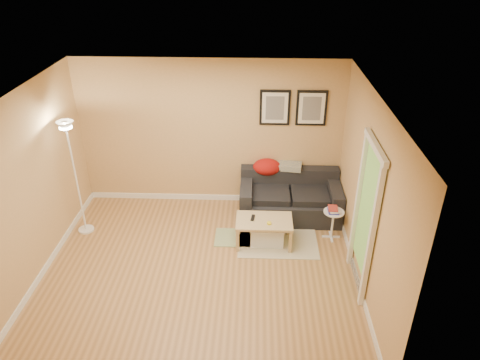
{
  "coord_description": "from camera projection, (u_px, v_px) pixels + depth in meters",
  "views": [
    {
      "loc": [
        0.78,
        -5.03,
        4.29
      ],
      "look_at": [
        0.55,
        0.85,
        1.05
      ],
      "focal_mm": 33.39,
      "sensor_mm": 36.0,
      "label": 1
    }
  ],
  "objects": [
    {
      "name": "baseboard_right",
      "position": [
        355.0,
        272.0,
        6.39
      ],
      "size": [
        0.02,
        4.0,
        0.1
      ],
      "primitive_type": "cube",
      "color": "white",
      "rests_on": "ground"
    },
    {
      "name": "wall_front",
      "position": [
        169.0,
        304.0,
        4.11
      ],
      "size": [
        4.5,
        0.0,
        4.5
      ],
      "primitive_type": "plane",
      "rotation": [
        -1.57,
        0.0,
        0.0
      ],
      "color": "tan",
      "rests_on": "ground"
    },
    {
      "name": "wall_back",
      "position": [
        210.0,
        134.0,
        7.62
      ],
      "size": [
        4.5,
        0.0,
        4.5
      ],
      "primitive_type": "plane",
      "rotation": [
        1.57,
        0.0,
        0.0
      ],
      "color": "tan",
      "rests_on": "ground"
    },
    {
      "name": "coffee_table",
      "position": [
        264.0,
        232.0,
        6.97
      ],
      "size": [
        0.98,
        0.74,
        0.43
      ],
      "primitive_type": null,
      "rotation": [
        0.0,
        0.0,
        -0.26
      ],
      "color": "tan",
      "rests_on": "ground"
    },
    {
      "name": "framed_print_left",
      "position": [
        275.0,
        108.0,
        7.32
      ],
      "size": [
        0.5,
        0.04,
        0.6
      ],
      "primitive_type": null,
      "color": "black",
      "rests_on": "wall_back"
    },
    {
      "name": "floor_lamp",
      "position": [
        77.0,
        182.0,
        6.94
      ],
      "size": [
        0.25,
        0.25,
        1.93
      ],
      "primitive_type": null,
      "color": "white",
      "rests_on": "ground"
    },
    {
      "name": "green_runner",
      "position": [
        237.0,
        238.0,
        7.19
      ],
      "size": [
        0.7,
        0.5,
        0.01
      ],
      "primitive_type": "cube",
      "color": "#668C4C",
      "rests_on": "ground"
    },
    {
      "name": "doorway",
      "position": [
        364.0,
        221.0,
        5.79
      ],
      "size": [
        0.12,
        1.01,
        2.13
      ],
      "primitive_type": null,
      "color": "white",
      "rests_on": "ground"
    },
    {
      "name": "red_throw",
      "position": [
        267.0,
        167.0,
        7.7
      ],
      "size": [
        0.48,
        0.36,
        0.28
      ],
      "primitive_type": null,
      "color": "#B41810",
      "rests_on": "sofa"
    },
    {
      "name": "wall_right",
      "position": [
        368.0,
        197.0,
        5.79
      ],
      "size": [
        0.0,
        4.0,
        4.0
      ],
      "primitive_type": "plane",
      "rotation": [
        1.57,
        0.0,
        -1.57
      ],
      "color": "tan",
      "rests_on": "ground"
    },
    {
      "name": "tape_roll",
      "position": [
        269.0,
        223.0,
        6.76
      ],
      "size": [
        0.07,
        0.07,
        0.03
      ],
      "primitive_type": "cylinder",
      "color": "yellow",
      "rests_on": "coffee_table"
    },
    {
      "name": "area_rug",
      "position": [
        278.0,
        242.0,
        7.08
      ],
      "size": [
        1.25,
        0.85,
        0.01
      ],
      "primitive_type": "cube",
      "color": "beige",
      "rests_on": "ground"
    },
    {
      "name": "remote_control",
      "position": [
        253.0,
        218.0,
        6.9
      ],
      "size": [
        0.07,
        0.17,
        0.02
      ],
      "primitive_type": "cube",
      "rotation": [
        0.0,
        0.0,
        -0.14
      ],
      "color": "black",
      "rests_on": "coffee_table"
    },
    {
      "name": "floor",
      "position": [
        200.0,
        270.0,
        6.49
      ],
      "size": [
        4.5,
        4.5,
        0.0
      ],
      "primitive_type": "plane",
      "color": "#B3834C",
      "rests_on": "ground"
    },
    {
      "name": "framed_print_right",
      "position": [
        312.0,
        108.0,
        7.3
      ],
      "size": [
        0.5,
        0.04,
        0.6
      ],
      "primitive_type": null,
      "color": "black",
      "rests_on": "wall_back"
    },
    {
      "name": "sofa",
      "position": [
        290.0,
        196.0,
        7.6
      ],
      "size": [
        1.7,
        0.9,
        0.75
      ],
      "primitive_type": null,
      "color": "black",
      "rests_on": "ground"
    },
    {
      "name": "storage_bin",
      "position": [
        267.0,
        234.0,
        7.01
      ],
      "size": [
        0.53,
        0.39,
        0.33
      ],
      "primitive_type": null,
      "color": "white",
      "rests_on": "ground"
    },
    {
      "name": "baseboard_back",
      "position": [
        213.0,
        197.0,
        8.21
      ],
      "size": [
        4.5,
        0.02,
        0.1
      ],
      "primitive_type": "cube",
      "color": "white",
      "rests_on": "ground"
    },
    {
      "name": "baseboard_left",
      "position": [
        48.0,
        264.0,
        6.54
      ],
      "size": [
        0.02,
        4.0,
        0.1
      ],
      "primitive_type": "cube",
      "color": "white",
      "rests_on": "ground"
    },
    {
      "name": "ceiling",
      "position": [
        191.0,
        99.0,
        5.24
      ],
      "size": [
        4.5,
        4.5,
        0.0
      ],
      "primitive_type": "plane",
      "rotation": [
        3.14,
        0.0,
        0.0
      ],
      "color": "white",
      "rests_on": "wall_back"
    },
    {
      "name": "side_table",
      "position": [
        332.0,
        225.0,
        7.09
      ],
      "size": [
        0.33,
        0.33,
        0.5
      ],
      "primitive_type": null,
      "color": "white",
      "rests_on": "ground"
    },
    {
      "name": "book_stack",
      "position": [
        333.0,
        209.0,
        6.95
      ],
      "size": [
        0.16,
        0.22,
        0.07
      ],
      "primitive_type": null,
      "rotation": [
        0.0,
        0.0,
        0.01
      ],
      "color": "#323598",
      "rests_on": "side_table"
    },
    {
      "name": "plaid_throw",
      "position": [
        289.0,
        166.0,
        7.71
      ],
      "size": [
        0.45,
        0.32,
        0.1
      ],
      "primitive_type": null,
      "rotation": [
        0.0,
        0.0,
        -0.14
      ],
      "color": "#CDC177",
      "rests_on": "sofa"
    },
    {
      "name": "wall_left",
      "position": [
        28.0,
        190.0,
        5.94
      ],
      "size": [
        0.0,
        4.0,
        4.0
      ],
      "primitive_type": "plane",
      "rotation": [
        1.57,
        0.0,
        1.57
      ],
      "color": "tan",
      "rests_on": "ground"
    }
  ]
}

